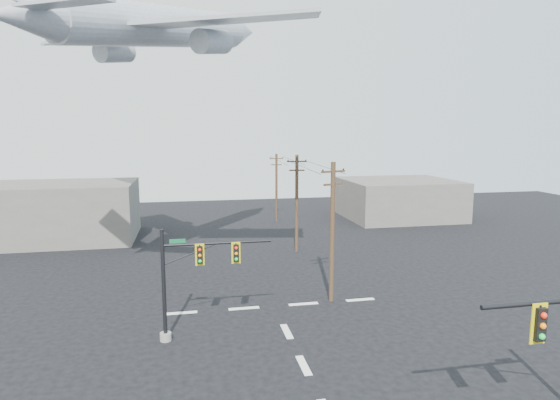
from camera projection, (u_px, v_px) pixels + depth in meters
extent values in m
cube|color=white|center=(304.00, 365.00, 23.06)|extent=(0.40, 2.00, 0.01)
cube|color=white|center=(287.00, 331.00, 26.94)|extent=(0.40, 2.00, 0.01)
cube|color=white|center=(181.00, 313.00, 29.66)|extent=(2.00, 0.40, 0.01)
cube|color=white|center=(244.00, 308.00, 30.44)|extent=(2.00, 0.40, 0.01)
cube|color=white|center=(303.00, 304.00, 31.21)|extent=(2.00, 0.40, 0.01)
cube|color=white|center=(360.00, 300.00, 31.98)|extent=(2.00, 0.40, 0.01)
cube|color=black|center=(539.00, 324.00, 14.90)|extent=(0.34, 0.30, 1.11)
cube|color=#D2BC0C|center=(538.00, 324.00, 14.92)|extent=(0.55, 0.04, 1.36)
sphere|color=red|center=(544.00, 315.00, 14.68)|extent=(0.20, 0.20, 0.20)
sphere|color=orange|center=(543.00, 326.00, 14.73)|extent=(0.20, 0.20, 0.20)
sphere|color=#0CC934|center=(542.00, 336.00, 14.78)|extent=(0.20, 0.20, 0.20)
cylinder|color=gray|center=(166.00, 337.00, 25.77)|extent=(0.63, 0.63, 0.45)
cylinder|color=black|center=(164.00, 286.00, 25.34)|extent=(0.22, 0.22, 6.27)
cylinder|color=black|center=(218.00, 243.00, 25.58)|extent=(5.90, 0.14, 0.14)
cylinder|color=black|center=(191.00, 254.00, 25.37)|extent=(3.14, 0.07, 0.07)
cube|color=black|center=(200.00, 255.00, 25.34)|extent=(0.30, 0.27, 0.99)
cube|color=#D2BC0C|center=(200.00, 255.00, 25.36)|extent=(0.49, 0.04, 1.21)
sphere|color=red|center=(200.00, 250.00, 25.15)|extent=(0.18, 0.18, 0.18)
sphere|color=orange|center=(200.00, 255.00, 25.19)|extent=(0.18, 0.18, 0.18)
sphere|color=#0CC934|center=(200.00, 261.00, 25.24)|extent=(0.18, 0.18, 0.18)
cube|color=black|center=(236.00, 253.00, 25.72)|extent=(0.30, 0.27, 0.99)
cube|color=#D2BC0C|center=(236.00, 253.00, 25.74)|extent=(0.49, 0.04, 1.21)
sphere|color=red|center=(236.00, 248.00, 25.53)|extent=(0.18, 0.18, 0.18)
sphere|color=orange|center=(236.00, 254.00, 25.57)|extent=(0.18, 0.18, 0.18)
sphere|color=#0CC934|center=(236.00, 259.00, 25.62)|extent=(0.18, 0.18, 0.18)
cube|color=#0C592E|center=(177.00, 241.00, 25.08)|extent=(0.85, 0.04, 0.23)
cylinder|color=#48341F|center=(332.00, 233.00, 31.10)|extent=(0.32, 0.32, 9.45)
cube|color=#48341F|center=(333.00, 172.00, 30.49)|extent=(1.82, 0.77, 0.13)
cube|color=#48341F|center=(333.00, 184.00, 30.61)|extent=(1.42, 0.62, 0.13)
cylinder|color=black|center=(323.00, 171.00, 30.04)|extent=(0.11, 0.11, 0.13)
cylinder|color=black|center=(333.00, 170.00, 30.47)|extent=(0.11, 0.11, 0.13)
cylinder|color=black|center=(343.00, 169.00, 30.90)|extent=(0.11, 0.11, 0.13)
cylinder|color=#48341F|center=(297.00, 204.00, 44.13)|extent=(0.31, 0.31, 9.23)
cube|color=#48341F|center=(297.00, 161.00, 43.54)|extent=(1.87, 0.31, 0.12)
cube|color=#48341F|center=(297.00, 170.00, 43.66)|extent=(1.46, 0.27, 0.12)
cylinder|color=black|center=(288.00, 160.00, 43.44)|extent=(0.10, 0.10, 0.12)
cylinder|color=black|center=(297.00, 160.00, 43.52)|extent=(0.10, 0.10, 0.12)
cylinder|color=black|center=(306.00, 160.00, 43.60)|extent=(0.10, 0.10, 0.12)
cylinder|color=#48341F|center=(276.00, 188.00, 59.16)|extent=(0.29, 0.29, 8.54)
cube|color=#48341F|center=(276.00, 159.00, 58.61)|extent=(1.74, 0.43, 0.12)
cube|color=#48341F|center=(276.00, 165.00, 58.73)|extent=(1.36, 0.36, 0.12)
cylinder|color=black|center=(270.00, 158.00, 58.59)|extent=(0.10, 0.10, 0.12)
cylinder|color=black|center=(276.00, 158.00, 58.60)|extent=(0.10, 0.10, 0.12)
cylinder|color=black|center=(283.00, 158.00, 58.61)|extent=(0.10, 0.10, 0.12)
cylinder|color=black|center=(302.00, 166.00, 36.86)|extent=(0.75, 13.28, 0.03)
cylinder|color=black|center=(278.00, 160.00, 50.93)|extent=(1.05, 15.25, 0.03)
cylinder|color=black|center=(322.00, 166.00, 37.18)|extent=(0.73, 13.28, 0.03)
cylinder|color=black|center=(292.00, 160.00, 51.24)|extent=(0.95, 15.25, 0.03)
cylinder|color=#B2B7BE|center=(162.00, 26.00, 32.70)|extent=(13.26, 15.74, 5.25)
cone|color=#B2B7BE|center=(242.00, 32.00, 41.87)|extent=(4.84, 5.09, 3.32)
cone|color=#B2B7BE|center=(20.00, 16.00, 23.53)|extent=(4.60, 4.88, 3.04)
cube|color=#B2B7BE|center=(86.00, 38.00, 34.54)|extent=(8.62, 11.92, 0.77)
cube|color=#B2B7BE|center=(228.00, 20.00, 28.92)|extent=(11.97, 6.44, 0.77)
cylinder|color=#B2B7BE|center=(114.00, 52.00, 34.63)|extent=(3.09, 3.32, 1.95)
cylinder|color=#B2B7BE|center=(212.00, 42.00, 30.69)|extent=(3.09, 3.32, 1.95)
cube|color=#B2B7BE|center=(65.00, 3.00, 22.59)|extent=(4.78, 3.50, 0.43)
cube|color=#646058|center=(46.00, 212.00, 48.82)|extent=(18.00, 10.00, 6.00)
cube|color=#646058|center=(399.00, 199.00, 61.86)|extent=(14.00, 12.00, 5.00)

